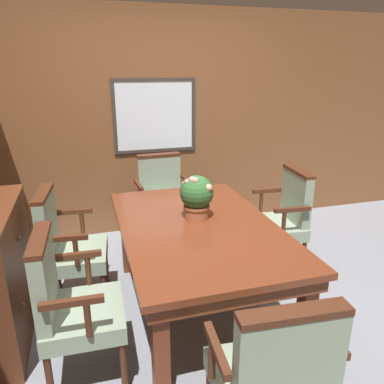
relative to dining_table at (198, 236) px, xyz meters
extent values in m
plane|color=gray|center=(0.03, -0.16, -0.65)|extent=(14.00, 14.00, 0.00)
cube|color=brown|center=(0.03, 1.73, 0.57)|extent=(7.20, 0.06, 2.45)
cube|color=white|center=(0.03, 1.69, 0.67)|extent=(0.85, 0.01, 0.73)
cube|color=#38332D|center=(0.03, 1.69, 1.05)|extent=(0.92, 0.02, 0.04)
cube|color=#38332D|center=(0.03, 1.69, 0.29)|extent=(0.92, 0.02, 0.03)
cube|color=#38332D|center=(-0.41, 1.69, 0.67)|extent=(0.04, 0.02, 0.73)
cube|color=#38332D|center=(0.47, 1.69, 0.67)|extent=(0.04, 0.02, 0.73)
cube|color=maroon|center=(-0.45, -0.77, -0.30)|extent=(0.09, 0.09, 0.70)
cube|color=maroon|center=(0.45, -0.77, -0.30)|extent=(0.09, 0.09, 0.70)
cube|color=maroon|center=(-0.45, 0.77, -0.30)|extent=(0.09, 0.09, 0.70)
cube|color=maroon|center=(0.45, 0.77, -0.30)|extent=(0.09, 0.09, 0.70)
cube|color=maroon|center=(0.00, 0.00, 0.00)|extent=(1.05, 1.69, 0.09)
cube|color=maroon|center=(0.00, 0.00, 0.07)|extent=(1.11, 1.75, 0.04)
cylinder|color=#472314|center=(-0.20, 0.97, -0.47)|extent=(0.04, 0.04, 0.37)
cylinder|color=#472314|center=(0.23, 1.00, -0.47)|extent=(0.04, 0.04, 0.37)
cylinder|color=#472314|center=(-0.22, 1.38, -0.47)|extent=(0.04, 0.04, 0.37)
cylinder|color=#472314|center=(0.21, 1.40, -0.47)|extent=(0.04, 0.04, 0.37)
cube|color=gray|center=(0.00, 1.19, -0.22)|extent=(0.52, 0.49, 0.11)
cube|color=gray|center=(-0.01, 1.38, 0.06)|extent=(0.46, 0.10, 0.46)
cube|color=#472314|center=(-0.01, 1.38, 0.30)|extent=(0.46, 0.11, 0.03)
cylinder|color=#472314|center=(-0.25, 1.14, -0.06)|extent=(0.04, 0.04, 0.22)
cube|color=#472314|center=(-0.25, 1.21, 0.05)|extent=(0.05, 0.33, 0.04)
cylinder|color=#472314|center=(0.26, 1.17, -0.06)|extent=(0.04, 0.04, 0.22)
cube|color=#472314|center=(0.26, 1.24, 0.05)|extent=(0.05, 0.33, 0.04)
cylinder|color=#472314|center=(0.69, 0.66, -0.47)|extent=(0.04, 0.04, 0.37)
cylinder|color=#472314|center=(0.65, 0.22, -0.47)|extent=(0.04, 0.04, 0.37)
cylinder|color=#472314|center=(1.09, 0.62, -0.47)|extent=(0.04, 0.04, 0.37)
cylinder|color=#472314|center=(1.05, 0.19, -0.47)|extent=(0.04, 0.04, 0.37)
cube|color=gray|center=(0.87, 0.42, -0.22)|extent=(0.50, 0.53, 0.11)
cube|color=gray|center=(1.06, 0.41, 0.06)|extent=(0.12, 0.46, 0.46)
cube|color=#472314|center=(1.06, 0.41, 0.30)|extent=(0.13, 0.46, 0.03)
cylinder|color=#472314|center=(0.86, 0.68, -0.06)|extent=(0.04, 0.04, 0.22)
cube|color=#472314|center=(0.93, 0.67, 0.05)|extent=(0.33, 0.06, 0.04)
cylinder|color=#472314|center=(0.82, 0.17, -0.06)|extent=(0.04, 0.04, 0.22)
cube|color=#472314|center=(0.88, 0.16, 0.05)|extent=(0.33, 0.06, 0.04)
cylinder|color=#472314|center=(-0.64, -0.64, -0.47)|extent=(0.04, 0.04, 0.37)
cylinder|color=#472314|center=(-0.63, -0.21, -0.47)|extent=(0.04, 0.04, 0.37)
cylinder|color=#472314|center=(-1.05, -0.63, -0.47)|extent=(0.04, 0.04, 0.37)
cylinder|color=#472314|center=(-1.03, -0.20, -0.47)|extent=(0.04, 0.04, 0.37)
cube|color=gray|center=(-0.84, -0.42, -0.22)|extent=(0.48, 0.51, 0.11)
cube|color=gray|center=(-1.03, -0.41, 0.06)|extent=(0.09, 0.46, 0.46)
cube|color=#472314|center=(-1.03, -0.41, 0.30)|extent=(0.10, 0.46, 0.03)
cylinder|color=#472314|center=(-0.81, -0.68, -0.06)|extent=(0.04, 0.04, 0.22)
cube|color=#472314|center=(-0.88, -0.67, 0.05)|extent=(0.33, 0.05, 0.04)
cylinder|color=#472314|center=(-0.80, -0.16, -0.06)|extent=(0.04, 0.04, 0.22)
cube|color=#472314|center=(-0.86, -0.16, 0.05)|extent=(0.33, 0.05, 0.04)
cylinder|color=#472314|center=(-0.70, 0.14, -0.47)|extent=(0.04, 0.04, 0.37)
cylinder|color=#472314|center=(-0.66, 0.57, -0.47)|extent=(0.04, 0.04, 0.37)
cylinder|color=#472314|center=(-1.10, 0.18, -0.47)|extent=(0.04, 0.04, 0.37)
cylinder|color=#472314|center=(-1.06, 0.61, -0.47)|extent=(0.04, 0.04, 0.37)
cube|color=gray|center=(-0.88, 0.37, -0.22)|extent=(0.51, 0.54, 0.11)
cube|color=gray|center=(-1.07, 0.39, 0.06)|extent=(0.12, 0.46, 0.46)
cube|color=#472314|center=(-1.07, 0.39, 0.30)|extent=(0.13, 0.46, 0.03)
cylinder|color=#472314|center=(-0.87, 0.11, -0.06)|extent=(0.04, 0.04, 0.22)
cube|color=#472314|center=(-0.94, 0.12, 0.05)|extent=(0.33, 0.07, 0.04)
cylinder|color=#472314|center=(-0.82, 0.62, -0.06)|extent=(0.04, 0.04, 0.22)
cube|color=#472314|center=(-0.89, 0.63, 0.05)|extent=(0.33, 0.07, 0.04)
cylinder|color=#472314|center=(0.21, -0.99, -0.47)|extent=(0.04, 0.04, 0.37)
cube|color=gray|center=(-0.03, -1.18, -0.22)|extent=(0.53, 0.50, 0.11)
cube|color=gray|center=(-0.04, -1.37, 0.06)|extent=(0.46, 0.11, 0.46)
cube|color=#472314|center=(-0.04, -1.37, 0.30)|extent=(0.46, 0.12, 0.03)
cylinder|color=#472314|center=(0.23, -1.16, -0.06)|extent=(0.04, 0.04, 0.22)
cube|color=#472314|center=(0.23, -1.23, 0.05)|extent=(0.06, 0.33, 0.04)
cylinder|color=#472314|center=(-0.28, -1.12, -0.06)|extent=(0.04, 0.04, 0.22)
cube|color=#472314|center=(-0.28, -1.19, 0.05)|extent=(0.06, 0.33, 0.04)
cylinder|color=#9E5638|center=(0.02, 0.11, 0.15)|extent=(0.18, 0.18, 0.11)
cylinder|color=#9E5638|center=(0.02, 0.11, 0.19)|extent=(0.20, 0.20, 0.02)
sphere|color=#2D602D|center=(0.02, 0.11, 0.30)|extent=(0.25, 0.25, 0.25)
sphere|color=#EB9186|center=(0.00, 0.06, 0.41)|extent=(0.05, 0.05, 0.05)
sphere|color=#E18F87|center=(0.10, 0.20, 0.30)|extent=(0.04, 0.04, 0.04)
sphere|color=#F09184|center=(-0.05, 0.10, 0.39)|extent=(0.04, 0.04, 0.04)
sphere|color=#E18D86|center=(-0.02, 0.09, 0.41)|extent=(0.05, 0.05, 0.05)
sphere|color=#F49D91|center=(0.04, 0.23, 0.32)|extent=(0.06, 0.06, 0.06)
sphere|color=#E89B81|center=(-0.02, 0.21, 0.35)|extent=(0.05, 0.05, 0.05)
sphere|color=#EDA284|center=(0.09, 0.03, 0.36)|extent=(0.06, 0.06, 0.06)
sphere|color=#EFA896|center=(-0.04, 0.20, 0.34)|extent=(0.05, 0.05, 0.05)
sphere|color=#4C422D|center=(-1.22, 0.08, 0.11)|extent=(0.03, 0.03, 0.03)
sphere|color=#4C422D|center=(-1.22, -0.14, -0.26)|extent=(0.03, 0.03, 0.03)
sphere|color=#4C422D|center=(-1.22, 0.29, -0.26)|extent=(0.03, 0.03, 0.03)
camera|label=1|loc=(-0.75, -2.40, 1.19)|focal=35.00mm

